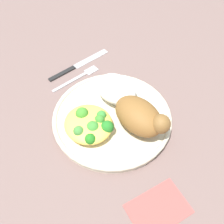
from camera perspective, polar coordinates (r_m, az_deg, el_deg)
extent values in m
plane|color=#6F5752|center=(0.57, 0.00, -1.87)|extent=(2.00, 2.00, 0.00)
cylinder|color=beige|center=(0.57, 0.00, -1.42)|extent=(0.26, 0.26, 0.02)
torus|color=beige|center=(0.56, 0.00, -0.96)|extent=(0.27, 0.27, 0.01)
ellipsoid|color=brown|center=(0.52, 6.05, -0.86)|extent=(0.12, 0.08, 0.06)
sphere|color=brown|center=(0.50, 11.06, -2.69)|extent=(0.04, 0.04, 0.04)
ellipsoid|color=white|center=(0.58, 0.94, 5.33)|extent=(0.10, 0.08, 0.04)
ellipsoid|color=#F1C34F|center=(0.53, -5.41, -2.70)|extent=(0.11, 0.10, 0.03)
sphere|color=#257725|center=(0.51, -1.11, -3.43)|extent=(0.03, 0.03, 0.03)
sphere|color=#39813A|center=(0.53, -6.40, -0.70)|extent=(0.02, 0.02, 0.02)
sphere|color=#3F8A33|center=(0.51, -4.43, -3.57)|extent=(0.03, 0.03, 0.03)
sphere|color=#438438|center=(0.51, -7.86, -4.12)|extent=(0.02, 0.02, 0.02)
sphere|color=#24781E|center=(0.50, -5.01, -6.18)|extent=(0.02, 0.02, 0.02)
sphere|color=#398B36|center=(0.53, -2.52, -0.65)|extent=(0.02, 0.02, 0.02)
sphere|color=#3C842E|center=(0.52, -2.84, -1.78)|extent=(0.02, 0.02, 0.02)
sphere|color=#408D2B|center=(0.53, -6.86, -0.38)|extent=(0.03, 0.03, 0.03)
cube|color=#B2B2B7|center=(0.66, -9.64, 6.85)|extent=(0.01, 0.11, 0.01)
cube|color=#B2B2B7|center=(0.69, -4.77, 9.54)|extent=(0.02, 0.03, 0.00)
cube|color=black|center=(0.69, -11.23, 8.82)|extent=(0.01, 0.08, 0.01)
cube|color=#B2B2B7|center=(0.72, -4.82, 12.11)|extent=(0.02, 0.11, 0.00)
cube|color=#DB4C47|center=(0.49, 10.57, -20.88)|extent=(0.09, 0.12, 0.00)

